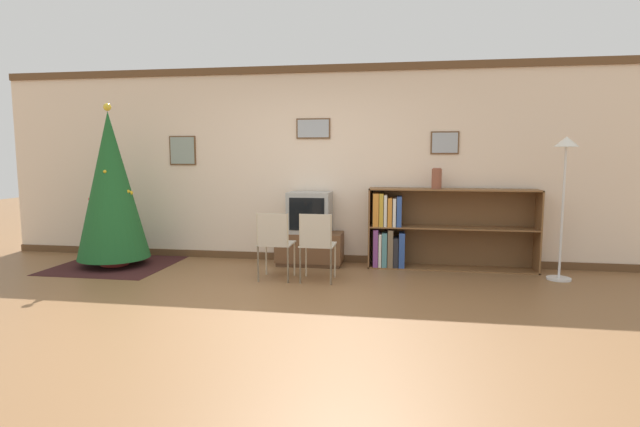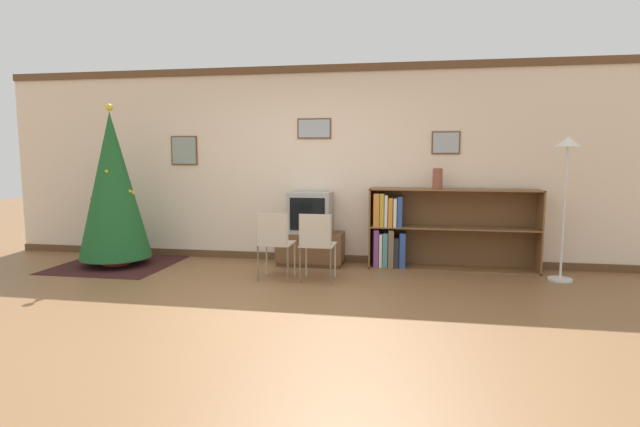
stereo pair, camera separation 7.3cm
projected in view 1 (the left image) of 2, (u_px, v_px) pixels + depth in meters
The scene contains 11 objects.
ground_plane at pixel (270, 309), 4.85m from camera, with size 24.00×24.00×0.00m, color brown.
wall_back at pixel (312, 165), 6.95m from camera, with size 9.20×0.11×2.70m.
area_rug at pixel (115, 265), 6.76m from camera, with size 1.50×1.43×0.01m.
christmas_tree at pixel (111, 186), 6.64m from camera, with size 0.94×0.94×2.15m.
tv_console at pixel (310, 248), 6.79m from camera, with size 0.89×0.45×0.44m.
television at pixel (310, 212), 6.73m from camera, with size 0.57×0.44×0.55m.
folding_chair_left at pixel (275, 241), 5.90m from camera, with size 0.40×0.40×0.82m.
folding_chair_right at pixel (317, 243), 5.82m from camera, with size 0.40×0.40×0.82m.
bookshelf at pixel (421, 230), 6.58m from camera, with size 2.16×0.36×1.05m.
vase at pixel (437, 178), 6.44m from camera, with size 0.13×0.13×0.27m.
standing_lamp at pixel (565, 170), 5.84m from camera, with size 0.28×0.28×1.71m.
Camera 1 is at (1.25, -4.56, 1.50)m, focal length 28.00 mm.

